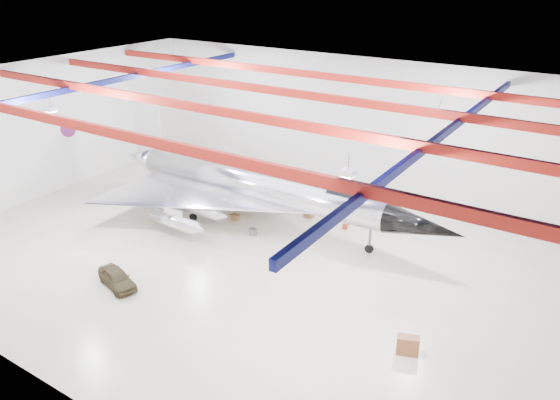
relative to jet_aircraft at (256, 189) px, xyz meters
The scene contains 15 objects.
floor 5.63m from the jet_aircraft, 61.98° to the right, with size 40.00×40.00×0.00m, color beige.
wall_back 11.23m from the jet_aircraft, 77.44° to the left, with size 40.00×40.00×0.00m, color silver.
wall_left 18.43m from the jet_aircraft, 165.91° to the right, with size 30.00×30.00×0.00m, color silver.
ceiling 9.83m from the jet_aircraft, 61.98° to the right, with size 40.00×40.00×0.00m, color #0A0F38.
ceiling_structure 9.25m from the jet_aircraft, 61.98° to the right, with size 39.50×29.50×1.08m.
wall_roundel 17.92m from the jet_aircraft, behind, with size 1.50×1.50×0.10m, color #B21414.
jet_aircraft is the anchor object (origin of this frame).
jeep 12.24m from the jet_aircraft, 98.05° to the right, with size 1.31×3.26×1.11m, color #3C341E.
desk 17.38m from the jet_aircraft, 28.95° to the right, with size 1.09×0.54×1.00m, color brown.
engine_drum 3.30m from the jet_aircraft, 60.39° to the right, with size 0.54×0.54×0.48m, color #59595B.
parts_bin 4.67m from the jet_aircraft, 41.46° to the left, with size 0.69×0.55×0.48m, color olive.
crate_small 6.43m from the jet_aircraft, behind, with size 0.39×0.31×0.27m, color #59595B.
tool_chest 7.10m from the jet_aircraft, 20.98° to the left, with size 0.38×0.38×0.35m, color #9C2C0F.
oil_barrel 2.81m from the jet_aircraft, 151.02° to the right, with size 0.61×0.49×0.43m, color olive.
spares_box 7.19m from the jet_aircraft, 27.31° to the left, with size 0.38×0.38×0.34m, color #59595B.
Camera 1 is at (19.34, -25.64, 17.83)m, focal length 35.00 mm.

